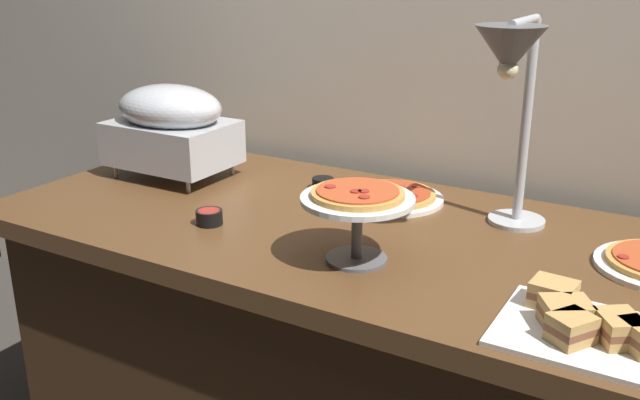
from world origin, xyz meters
TOP-DOWN VIEW (x-y plane):
  - back_wall at (0.00, 0.50)m, footprint 4.40×0.04m
  - buffet_table at (0.00, 0.00)m, footprint 1.90×0.84m
  - chafing_dish at (-0.68, 0.09)m, footprint 0.36×0.26m
  - heat_lamp at (0.33, 0.06)m, footprint 0.15×0.34m
  - pizza_plate_front at (-0.01, 0.22)m, footprint 0.28×0.28m
  - pizza_plate_raised_stand at (0.09, -0.18)m, footprint 0.25×0.25m
  - sandwich_platter at (0.60, -0.27)m, footprint 0.35×0.25m
  - sauce_cup_near at (-0.33, -0.17)m, footprint 0.07×0.07m
  - sauce_cup_far at (-0.23, 0.22)m, footprint 0.06×0.06m

SIDE VIEW (x-z plane):
  - buffet_table at x=0.00m, z-range 0.01..0.77m
  - pizza_plate_front at x=-0.01m, z-range 0.76..0.79m
  - sauce_cup_far at x=-0.23m, z-range 0.76..0.79m
  - sauce_cup_near at x=-0.33m, z-range 0.76..0.80m
  - sandwich_platter at x=0.60m, z-range 0.75..0.81m
  - pizza_plate_raised_stand at x=0.09m, z-range 0.81..0.97m
  - chafing_dish at x=-0.68m, z-range 0.78..1.05m
  - heat_lamp at x=0.33m, z-range 0.90..1.41m
  - back_wall at x=0.00m, z-range 0.00..2.40m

